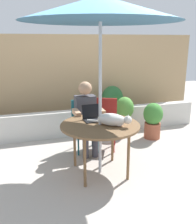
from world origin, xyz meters
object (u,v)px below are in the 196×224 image
at_px(laptop, 93,115).
at_px(potted_plant_corner, 124,114).
at_px(patio_table, 100,128).
at_px(potted_plant_by_chair, 153,119).
at_px(cat, 113,120).
at_px(patio_umbrella, 100,9).
at_px(chair_occupied, 84,121).
at_px(potted_plant_near_fence, 112,103).
at_px(chair_empty, 105,119).
at_px(person_seated, 86,114).

height_order(laptop, potted_plant_corner, laptop).
distance_m(patio_table, potted_plant_by_chair, 1.75).
xyz_separation_m(patio_table, cat, (0.15, -0.11, 0.14)).
height_order(patio_umbrella, chair_occupied, patio_umbrella).
bearing_deg(potted_plant_near_fence, patio_umbrella, -115.17).
bearing_deg(chair_occupied, laptop, -92.74).
relative_size(potted_plant_near_fence, potted_plant_corner, 1.17).
bearing_deg(chair_occupied, cat, -81.48).
relative_size(patio_table, potted_plant_near_fence, 1.22).
bearing_deg(potted_plant_by_chair, cat, -138.39).
bearing_deg(patio_table, cat, -35.93).
relative_size(chair_empty, potted_plant_near_fence, 0.96).
xyz_separation_m(chair_occupied, person_seated, (-0.00, -0.16, 0.17)).
distance_m(chair_occupied, laptop, 0.73).
distance_m(chair_empty, person_seated, 0.44).
bearing_deg(potted_plant_near_fence, laptop, -119.10).
bearing_deg(patio_table, potted_plant_corner, 54.91).
bearing_deg(potted_plant_near_fence, patio_table, -115.17).
bearing_deg(chair_occupied, patio_table, -90.00).
relative_size(chair_occupied, cat, 1.70).
distance_m(laptop, cat, 0.40).
height_order(patio_table, cat, cat).
height_order(patio_table, potted_plant_corner, potted_plant_corner).
distance_m(patio_table, person_seated, 0.75).
distance_m(patio_umbrella, person_seated, 1.73).
bearing_deg(person_seated, potted_plant_near_fence, 52.41).
height_order(cat, potted_plant_by_chair, cat).
bearing_deg(laptop, patio_table, -82.54).
xyz_separation_m(person_seated, potted_plant_corner, (0.96, 0.62, -0.26)).
xyz_separation_m(cat, potted_plant_near_fence, (0.75, 2.03, -0.30)).
height_order(patio_umbrella, potted_plant_corner, patio_umbrella).
bearing_deg(potted_plant_by_chair, patio_umbrella, -144.50).
height_order(chair_occupied, potted_plant_near_fence, potted_plant_near_fence).
relative_size(patio_umbrella, person_seated, 1.97).
height_order(patio_umbrella, cat, patio_umbrella).
relative_size(person_seated, potted_plant_by_chair, 1.72).
bearing_deg(potted_plant_near_fence, chair_occupied, -131.63).
xyz_separation_m(potted_plant_near_fence, potted_plant_corner, (0.06, -0.55, -0.10)).
bearing_deg(potted_plant_by_chair, laptop, -152.13).
relative_size(laptop, cat, 0.60).
xyz_separation_m(chair_empty, potted_plant_near_fence, (0.52, 1.04, 0.01)).
bearing_deg(potted_plant_by_chair, chair_empty, -173.28).
relative_size(patio_table, chair_empty, 1.26).
distance_m(potted_plant_near_fence, potted_plant_by_chair, 1.06).
height_order(chair_empty, potted_plant_near_fence, potted_plant_near_fence).
distance_m(potted_plant_near_fence, potted_plant_corner, 0.57).
relative_size(chair_empty, cat, 1.70).
bearing_deg(potted_plant_corner, patio_table, -125.09).
xyz_separation_m(chair_occupied, chair_empty, (0.38, -0.02, 0.00)).
xyz_separation_m(patio_table, laptop, (-0.03, 0.24, 0.12)).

